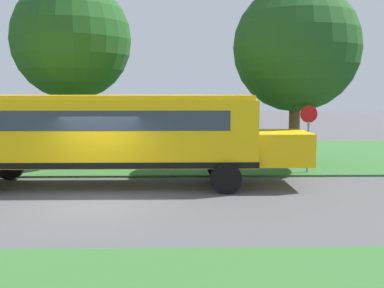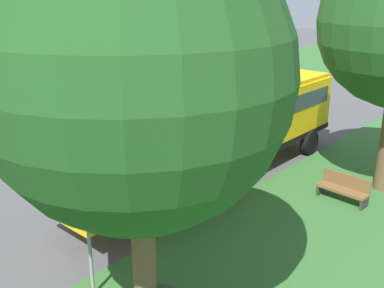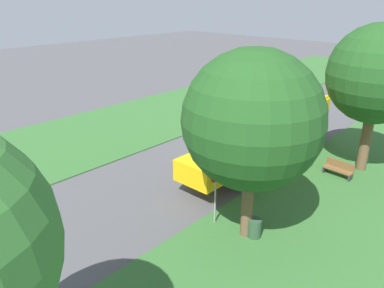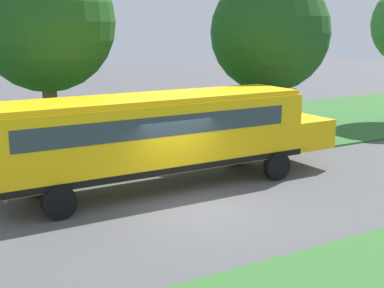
# 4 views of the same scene
# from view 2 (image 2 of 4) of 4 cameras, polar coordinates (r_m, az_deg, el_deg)

# --- Properties ---
(ground_plane) EXTENTS (120.00, 120.00, 0.00)m
(ground_plane) POSITION_cam_2_polar(r_m,az_deg,el_deg) (18.22, -1.72, -1.67)
(ground_plane) COLOR #4C4C4F
(grass_far_side) EXTENTS (10.00, 80.00, 0.07)m
(grass_far_side) POSITION_cam_2_polar(r_m,az_deg,el_deg) (24.97, -16.95, 3.35)
(grass_far_side) COLOR #33662D
(grass_far_side) RESTS_ON ground
(school_bus) EXTENTS (2.85, 12.42, 3.16)m
(school_bus) POSITION_cam_2_polar(r_m,az_deg,el_deg) (15.96, 4.44, 2.54)
(school_bus) COLOR yellow
(school_bus) RESTS_ON ground
(oak_tree_roadside_mid) EXTENTS (5.32, 5.33, 7.75)m
(oak_tree_roadside_mid) POSITION_cam_2_polar(r_m,az_deg,el_deg) (7.81, -6.40, 8.71)
(oak_tree_roadside_mid) COLOR brown
(oak_tree_roadside_mid) RESTS_ON ground
(stop_sign) EXTENTS (0.08, 0.68, 2.74)m
(stop_sign) POSITION_cam_2_polar(r_m,az_deg,el_deg) (9.78, -13.07, -10.34)
(stop_sign) COLOR gray
(stop_sign) RESTS_ON ground
(park_bench) EXTENTS (1.63, 0.60, 0.92)m
(park_bench) POSITION_cam_2_polar(r_m,az_deg,el_deg) (15.05, 18.67, -5.41)
(park_bench) COLOR brown
(park_bench) RESTS_ON ground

